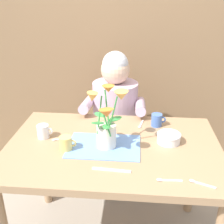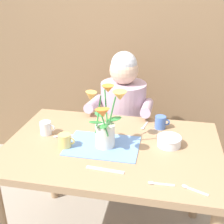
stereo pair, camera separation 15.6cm
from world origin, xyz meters
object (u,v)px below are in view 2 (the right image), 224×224
Objects in this scene: flower_vase at (106,123)px; ceramic_bowl at (169,141)px; seated_person at (123,124)px; dinner_knife at (105,170)px; ceramic_mug at (161,122)px; coffee_cup at (65,141)px; tea_cup at (46,128)px.

flower_vase reaches higher than ceramic_bowl.
seated_person is 5.97× the size of dinner_knife.
seated_person reaches higher than ceramic_bowl.
ceramic_bowl is 1.46× the size of ceramic_mug.
tea_cup is at bearing 143.01° from coffee_cup.
tea_cup is at bearing -179.23° from ceramic_bowl.
coffee_cup is 0.61m from ceramic_mug.
coffee_cup is at bearing -146.15° from ceramic_mug.
ceramic_mug is (0.28, 0.29, -0.11)m from flower_vase.
coffee_cup is at bearing -36.99° from tea_cup.
ceramic_mug is at bearing 45.45° from flower_vase.
seated_person is at bearing 129.63° from ceramic_mug.
ceramic_bowl is 1.46× the size of tea_cup.
coffee_cup is (-0.22, -0.05, -0.11)m from flower_vase.
ceramic_bowl is 0.58m from coffee_cup.
seated_person is 0.72m from flower_vase.
seated_person is 12.20× the size of coffee_cup.
dinner_knife is 2.04× the size of ceramic_mug.
ceramic_bowl is at bearing 13.44° from coffee_cup.
flower_vase is 3.65× the size of tea_cup.
seated_person is 0.71m from tea_cup.
flower_vase is 1.79× the size of dinner_knife.
tea_cup is (-0.16, 0.12, 0.00)m from coffee_cup.
tea_cup reaches higher than dinner_knife.
tea_cup is (-0.38, 0.08, -0.11)m from flower_vase.
seated_person is 8.35× the size of ceramic_bowl.
flower_vase reaches higher than dinner_knife.
flower_vase is at bearing 12.41° from coffee_cup.
flower_vase is at bearing -11.24° from tea_cup.
tea_cup is (-0.72, -0.01, 0.01)m from ceramic_bowl.
ceramic_bowl is (0.35, -0.56, 0.21)m from seated_person.
flower_vase is 0.37m from ceramic_bowl.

